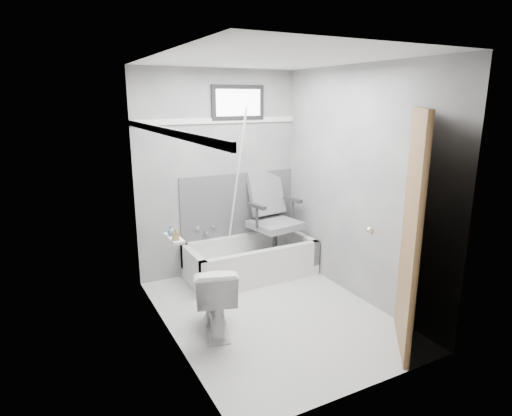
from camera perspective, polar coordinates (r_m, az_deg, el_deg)
floor at (r=4.37m, az=2.19°, el=-13.85°), size 2.60×2.60×0.00m
ceiling at (r=3.86m, az=2.55°, el=19.33°), size 2.60×2.60×0.00m
wall_back at (r=5.09m, az=-4.97°, el=4.55°), size 2.00×0.02×2.40m
wall_front at (r=2.93m, az=15.12°, el=-3.35°), size 2.00×0.02×2.40m
wall_left at (r=3.57m, az=-11.72°, el=0.01°), size 0.02×2.60×2.40m
wall_right at (r=4.52m, az=13.44°, el=2.94°), size 0.02×2.60×2.40m
bathtub at (r=5.13m, az=-0.72°, el=-6.84°), size 1.50×0.70×0.42m
office_chair at (r=5.17m, az=2.57°, el=-1.35°), size 0.72×0.72×1.09m
toilet at (r=3.96m, az=-5.53°, el=-11.79°), size 0.55×0.75×0.65m
door at (r=3.71m, az=25.98°, el=-3.82°), size 0.78×0.78×2.00m
window at (r=5.10m, az=-2.44°, el=13.87°), size 0.66×0.04×0.40m
backerboard at (r=5.26m, az=-2.32°, el=0.47°), size 1.50×0.02×0.78m
trim_back at (r=5.01m, az=-5.06°, el=11.53°), size 2.00×0.02×0.06m
trim_left at (r=3.47m, az=-12.04°, el=10.00°), size 0.02×2.60×0.06m
pole at (r=4.95m, az=-2.73°, el=2.52°), size 0.02×0.62×1.87m
shelf at (r=3.75m, az=-10.86°, el=-3.99°), size 0.10×0.32×0.02m
soap_bottle_a at (r=3.66m, az=-10.69°, el=-3.39°), size 0.05×0.05×0.11m
soap_bottle_b at (r=3.79m, az=-11.31°, el=-2.89°), size 0.08×0.08×0.08m
faucet at (r=5.15m, az=-6.74°, el=-2.84°), size 0.26×0.10×0.16m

